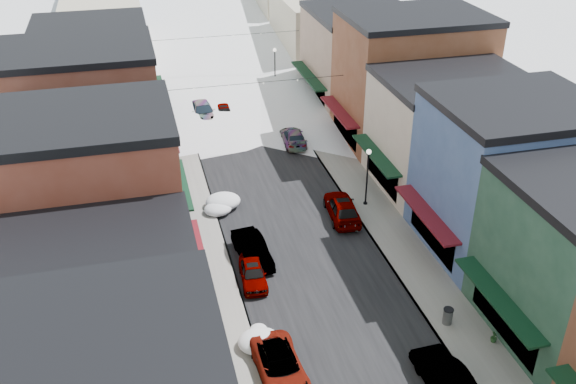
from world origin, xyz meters
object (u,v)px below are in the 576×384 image
car_white_suv (280,366)px  car_dark_hatch (252,250)px  car_green_sedan (446,379)px  streetlamp_near (368,170)px  trash_can (448,316)px  car_silver_sedan (253,273)px

car_white_suv → car_dark_hatch: car_dark_hatch is taller
car_green_sedan → streetlamp_near: size_ratio=1.09×
trash_can → streetlamp_near: size_ratio=0.22×
car_white_suv → car_green_sedan: 8.50m
car_dark_hatch → streetlamp_near: size_ratio=1.03×
car_white_suv → car_silver_sedan: (0.28, 8.32, -0.03)m
trash_can → car_white_suv: bearing=-171.7°
car_silver_sedan → trash_can: bearing=-30.0°
car_dark_hatch → trash_can: size_ratio=4.66×
car_white_suv → streetlamp_near: bearing=53.5°
streetlamp_near → car_white_suv: bearing=-124.1°
car_silver_sedan → car_green_sedan: 13.70m
car_green_sedan → streetlamp_near: (2.57, 18.56, 2.22)m
car_green_sedan → car_dark_hatch: bearing=-64.8°
car_silver_sedan → streetlamp_near: streetlamp_near is taller
car_dark_hatch → streetlamp_near: streetlamp_near is taller
car_white_suv → car_silver_sedan: bearing=85.7°
car_green_sedan → trash_can: size_ratio=4.92×
car_white_suv → trash_can: bearing=5.9°
car_silver_sedan → streetlamp_near: size_ratio=0.85×
car_white_suv → car_green_sedan: car_green_sedan is taller
car_silver_sedan → streetlamp_near: 12.73m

